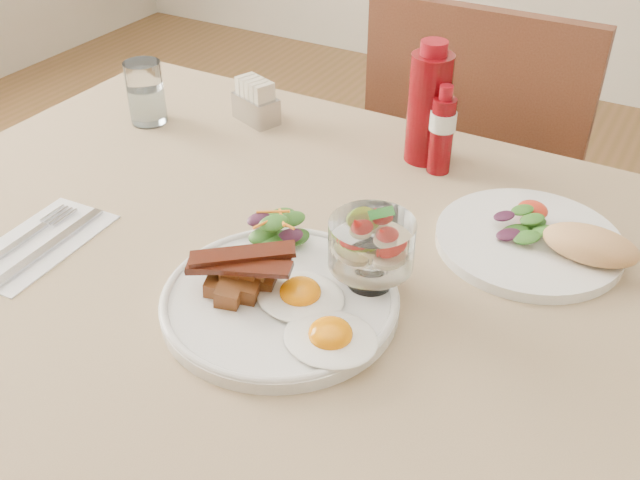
% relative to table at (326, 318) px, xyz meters
% --- Properties ---
extents(table, '(1.33, 0.88, 0.75)m').
position_rel_table_xyz_m(table, '(0.00, 0.00, 0.00)').
color(table, brown).
rests_on(table, ground).
extents(chair_far, '(0.42, 0.42, 0.93)m').
position_rel_table_xyz_m(chair_far, '(0.00, 0.66, -0.14)').
color(chair_far, brown).
rests_on(chair_far, ground).
extents(main_plate, '(0.28, 0.28, 0.02)m').
position_rel_table_xyz_m(main_plate, '(-0.01, -0.10, 0.10)').
color(main_plate, white).
rests_on(main_plate, table).
extents(fried_eggs, '(0.17, 0.14, 0.03)m').
position_rel_table_xyz_m(fried_eggs, '(0.05, -0.11, 0.11)').
color(fried_eggs, white).
rests_on(fried_eggs, main_plate).
extents(bacon_potato_pile, '(0.13, 0.09, 0.05)m').
position_rel_table_xyz_m(bacon_potato_pile, '(-0.05, -0.11, 0.13)').
color(bacon_potato_pile, brown).
rests_on(bacon_potato_pile, main_plate).
extents(side_salad, '(0.08, 0.07, 0.04)m').
position_rel_table_xyz_m(side_salad, '(-0.07, -0.01, 0.12)').
color(side_salad, '#214813').
rests_on(side_salad, main_plate).
extents(fruit_cup, '(0.10, 0.10, 0.10)m').
position_rel_table_xyz_m(fruit_cup, '(0.07, -0.02, 0.16)').
color(fruit_cup, white).
rests_on(fruit_cup, main_plate).
extents(second_plate, '(0.26, 0.24, 0.06)m').
position_rel_table_xyz_m(second_plate, '(0.23, 0.17, 0.11)').
color(second_plate, white).
rests_on(second_plate, table).
extents(ketchup_bottle, '(0.07, 0.07, 0.19)m').
position_rel_table_xyz_m(ketchup_bottle, '(-0.00, 0.32, 0.18)').
color(ketchup_bottle, '#5F050A').
rests_on(ketchup_bottle, table).
extents(hot_sauce_bottle, '(0.05, 0.05, 0.14)m').
position_rel_table_xyz_m(hot_sauce_bottle, '(0.03, 0.30, 0.16)').
color(hot_sauce_bottle, '#5F050A').
rests_on(hot_sauce_bottle, table).
extents(sugar_caddy, '(0.09, 0.07, 0.08)m').
position_rel_table_xyz_m(sugar_caddy, '(-0.31, 0.31, 0.12)').
color(sugar_caddy, '#B4B4B8').
rests_on(sugar_caddy, table).
extents(water_glass, '(0.06, 0.06, 0.11)m').
position_rel_table_xyz_m(water_glass, '(-0.47, 0.21, 0.14)').
color(water_glass, white).
rests_on(water_glass, table).
extents(napkin_cutlery, '(0.12, 0.20, 0.01)m').
position_rel_table_xyz_m(napkin_cutlery, '(-0.35, -0.15, 0.09)').
color(napkin_cutlery, white).
rests_on(napkin_cutlery, table).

